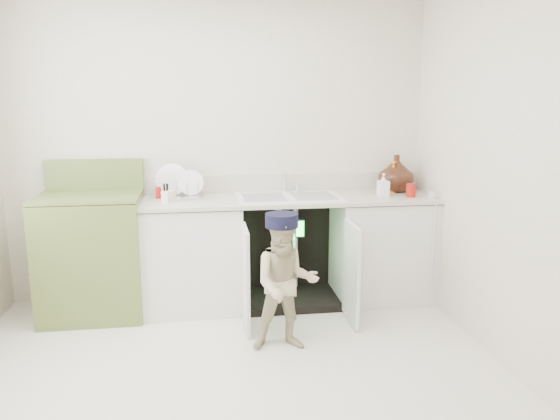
# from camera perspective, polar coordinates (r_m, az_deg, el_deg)

# --- Properties ---
(ground) EXTENTS (3.50, 3.50, 0.00)m
(ground) POSITION_cam_1_polar(r_m,az_deg,el_deg) (3.57, -5.01, -16.93)
(ground) COLOR silver
(ground) RESTS_ON ground
(room_shell) EXTENTS (6.00, 5.50, 1.26)m
(room_shell) POSITION_cam_1_polar(r_m,az_deg,el_deg) (3.16, -5.42, 3.33)
(room_shell) COLOR beige
(room_shell) RESTS_ON ground
(counter_run) EXTENTS (2.44, 1.02, 1.22)m
(counter_run) POSITION_cam_1_polar(r_m,az_deg,el_deg) (4.57, 1.24, -3.92)
(counter_run) COLOR white
(counter_run) RESTS_ON ground
(avocado_stove) EXTENTS (0.78, 0.65, 1.21)m
(avocado_stove) POSITION_cam_1_polar(r_m,az_deg,el_deg) (4.56, -18.95, -4.29)
(avocado_stove) COLOR #5E7031
(avocado_stove) RESTS_ON ground
(repair_worker) EXTENTS (0.47, 0.71, 0.95)m
(repair_worker) POSITION_cam_1_polar(r_m,az_deg,el_deg) (3.72, 0.58, -7.52)
(repair_worker) COLOR #C0B189
(repair_worker) RESTS_ON ground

